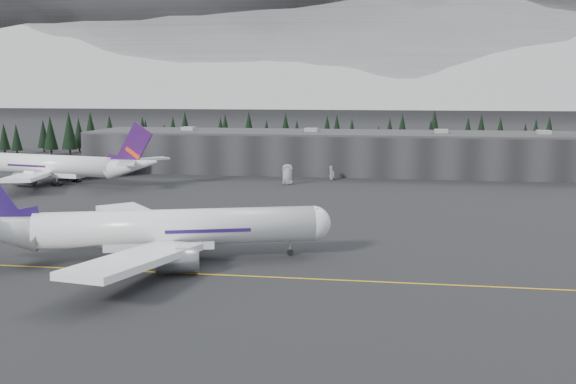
% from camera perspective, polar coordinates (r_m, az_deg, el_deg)
% --- Properties ---
extents(ground, '(1400.00, 1400.00, 0.00)m').
position_cam_1_polar(ground, '(105.28, -1.79, -6.44)').
color(ground, black).
rests_on(ground, ground).
extents(taxiline, '(400.00, 0.40, 0.02)m').
position_cam_1_polar(taxiline, '(103.38, -2.01, -6.71)').
color(taxiline, gold).
rests_on(taxiline, ground).
extents(terminal, '(160.00, 30.00, 12.60)m').
position_cam_1_polar(terminal, '(226.62, 4.35, 3.17)').
color(terminal, black).
rests_on(terminal, ground).
extents(treeline, '(360.00, 20.00, 15.00)m').
position_cam_1_polar(treeline, '(263.27, 5.07, 4.16)').
color(treeline, black).
rests_on(treeline, ground).
extents(mountain_ridge, '(4400.00, 900.00, 420.00)m').
position_cam_1_polar(mountain_ridge, '(1100.31, 8.44, 6.95)').
color(mountain_ridge, white).
rests_on(mountain_ridge, ground).
extents(jet_main, '(58.72, 52.95, 17.72)m').
position_cam_1_polar(jet_main, '(113.78, -11.41, -2.89)').
color(jet_main, white).
rests_on(jet_main, ground).
extents(jet_parked, '(59.32, 54.24, 17.63)m').
position_cam_1_polar(jet_parked, '(208.48, -17.41, 1.98)').
color(jet_parked, white).
rests_on(jet_parked, ground).
extents(gse_vehicle_a, '(4.04, 6.10, 1.56)m').
position_cam_1_polar(gse_vehicle_a, '(197.82, -0.06, 0.82)').
color(gse_vehicle_a, white).
rests_on(gse_vehicle_a, ground).
extents(gse_vehicle_b, '(4.34, 2.51, 1.39)m').
position_cam_1_polar(gse_vehicle_b, '(208.18, 3.49, 1.16)').
color(gse_vehicle_b, silver).
rests_on(gse_vehicle_b, ground).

